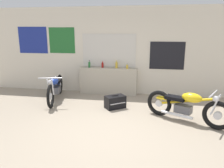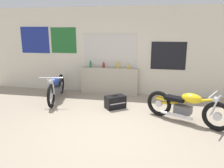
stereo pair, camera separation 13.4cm
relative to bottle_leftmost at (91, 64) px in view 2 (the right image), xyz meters
The scene contains 10 objects.
ground_plane 3.23m from the bottle_leftmost, 66.41° to the right, with size 24.00×24.00×0.00m, color gray.
wall_back 1.29m from the bottle_leftmost, ahead, with size 10.00×0.07×2.80m.
sill_counter 0.83m from the bottle_leftmost, ahead, with size 1.88×0.28×0.86m.
bottle_leftmost is the anchor object (origin of this frame).
bottle_left_center 0.44m from the bottle_leftmost, ahead, with size 0.07×0.07×0.21m.
bottle_center 0.90m from the bottle_leftmost, ahead, with size 0.08×0.08×0.25m.
bottle_right_center 1.25m from the bottle_leftmost, ahead, with size 0.07×0.07×0.17m.
motorcycle_yellow 3.48m from the bottle_leftmost, 34.87° to the right, with size 1.79×1.04×0.79m.
motorcycle_blue 1.36m from the bottle_leftmost, 130.83° to the right, with size 0.72×2.00×0.82m.
hard_case_black 1.88m from the bottle_leftmost, 51.08° to the right, with size 0.61×0.57×0.37m.
Camera 2 is at (0.84, -4.05, 2.08)m, focal length 35.00 mm.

